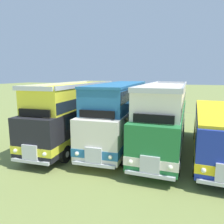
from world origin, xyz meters
The scene contains 4 objects.
bus_first_in_row centered at (-13.07, -0.22, 2.36)m, with size 2.89×11.36×4.52m.
bus_second_in_row centered at (-9.80, 0.29, 2.47)m, with size 3.02×11.05×4.49m.
bus_third_in_row centered at (-6.53, 0.10, 2.36)m, with size 2.83×11.14×4.52m.
bus_fourth_in_row centered at (-3.26, -0.25, 1.75)m, with size 3.03×10.45×2.99m.
Camera 1 is at (-5.45, -14.71, 5.13)m, focal length 34.32 mm.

